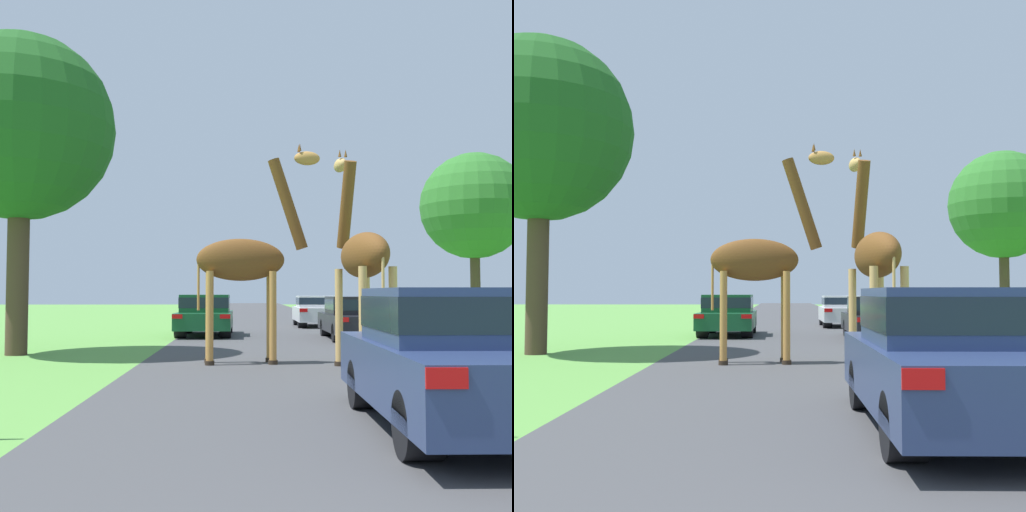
# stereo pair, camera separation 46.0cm
# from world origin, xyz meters

# --- Properties ---
(road) EXTENTS (6.96, 120.00, 0.00)m
(road) POSITION_xyz_m (0.00, 30.00, 0.00)
(road) COLOR #424244
(road) RESTS_ON ground
(giraffe_near_road) EXTENTS (2.66, 0.79, 4.67)m
(giraffe_near_road) POSITION_xyz_m (-1.23, 12.50, 2.17)
(giraffe_near_road) COLOR #B77F3D
(giraffe_near_road) RESTS_ON ground
(giraffe_companion) EXTENTS (1.01, 2.77, 4.56)m
(giraffe_companion) POSITION_xyz_m (1.01, 11.48, 2.18)
(giraffe_companion) COLOR tan
(giraffe_companion) RESTS_ON ground
(car_lead_maroon) EXTENTS (1.79, 4.27, 1.53)m
(car_lead_maroon) POSITION_xyz_m (0.97, 6.00, 0.80)
(car_lead_maroon) COLOR navy
(car_lead_maroon) RESTS_ON ground
(car_queue_right) EXTENTS (1.84, 4.28, 1.41)m
(car_queue_right) POSITION_xyz_m (-2.64, 21.34, 0.75)
(car_queue_right) COLOR #144C28
(car_queue_right) RESTS_ON ground
(car_queue_left) EXTENTS (1.83, 4.01, 1.34)m
(car_queue_left) POSITION_xyz_m (1.88, 27.21, 0.71)
(car_queue_left) COLOR silver
(car_queue_left) RESTS_ON ground
(car_far_ahead) EXTENTS (1.88, 4.78, 1.35)m
(car_far_ahead) POSITION_xyz_m (2.28, 19.57, 0.72)
(car_far_ahead) COLOR black
(car_far_ahead) RESTS_ON ground
(tree_left_edge) EXTENTS (5.22, 5.22, 8.37)m
(tree_left_edge) POSITION_xyz_m (10.02, 30.14, 5.73)
(tree_left_edge) COLOR #4C3828
(tree_left_edge) RESTS_ON ground
(tree_centre_back) EXTENTS (4.52, 4.52, 7.75)m
(tree_centre_back) POSITION_xyz_m (-6.72, 14.43, 5.45)
(tree_centre_back) COLOR #4C3828
(tree_centre_back) RESTS_ON ground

